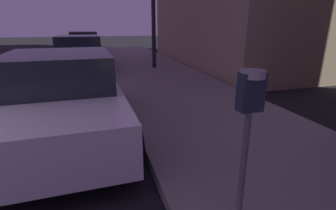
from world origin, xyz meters
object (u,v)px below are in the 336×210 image
(parking_meter, at_px, (249,113))
(car_black, at_px, (83,43))
(car_white, at_px, (63,98))
(car_blue, at_px, (79,54))

(parking_meter, relative_size, car_black, 0.33)
(car_white, height_order, car_blue, same)
(car_white, bearing_deg, parking_meter, -58.62)
(parking_meter, distance_m, car_white, 3.27)
(parking_meter, xyz_separation_m, car_black, (-1.68, 15.17, -0.49))
(car_white, relative_size, car_black, 0.96)
(car_white, distance_m, car_black, 12.41)
(car_white, relative_size, car_blue, 1.01)
(parking_meter, height_order, car_black, parking_meter)
(car_blue, xyz_separation_m, car_black, (0.00, 5.90, 0.01))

